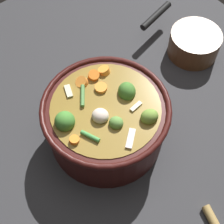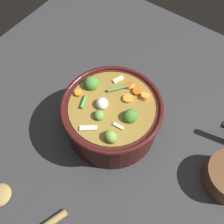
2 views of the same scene
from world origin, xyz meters
name	(u,v)px [view 1 (image 1 of 2)]	position (x,y,z in m)	size (l,w,h in m)	color
ground_plane	(106,135)	(0.00, 0.00, 0.00)	(1.10, 1.10, 0.00)	#2D2D30
cooking_pot	(106,121)	(0.00, 0.00, 0.07)	(0.27, 0.27, 0.15)	#38110F
small_saucepan	(193,43)	(0.05, -0.34, 0.03)	(0.21, 0.15, 0.07)	brown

